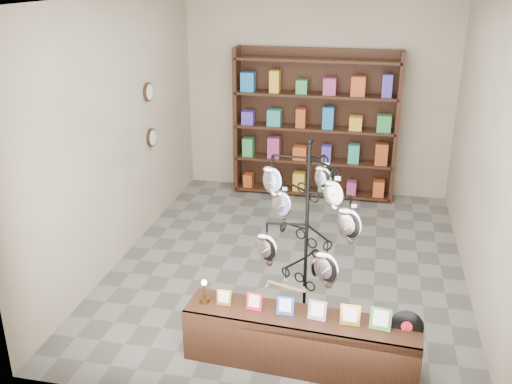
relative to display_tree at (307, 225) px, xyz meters
The scene contains 6 objects.
ground 1.75m from the display_tree, 104.68° to the left, with size 5.00×5.00×0.00m, color slate.
room_envelope 1.54m from the display_tree, 104.68° to the left, with size 5.00×5.00×5.00m.
display_tree is the anchor object (origin of this frame).
front_shelf 1.01m from the display_tree, 85.89° to the right, with size 2.04×0.54×0.71m.
back_shelving 3.62m from the display_tree, 95.43° to the left, with size 2.42×0.36×2.20m.
wall_clocks 3.15m from the display_tree, 137.67° to the left, with size 0.03×0.24×0.84m.
Camera 1 is at (0.87, -5.94, 3.26)m, focal length 40.00 mm.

